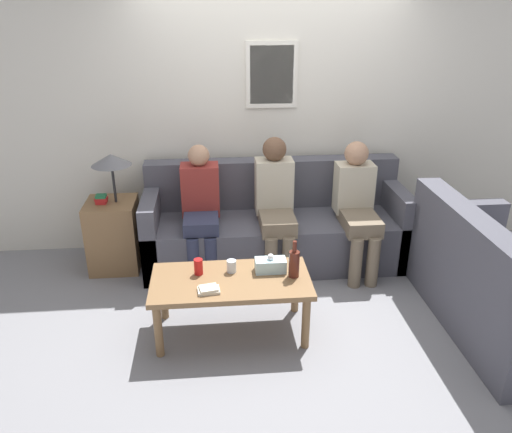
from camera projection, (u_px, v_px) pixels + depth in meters
The scene contains 14 objects.
ground_plane at pixel (281, 284), 4.46m from camera, with size 16.00×16.00×0.00m, color gray.
wall_back at pixel (271, 117), 4.78m from camera, with size 9.00×0.08×2.60m.
couch_main at pixel (275, 228), 4.77m from camera, with size 2.43×0.81×0.93m.
couch_side at pixel (494, 288), 3.78m from camera, with size 0.81×1.65×0.93m.
coffee_table at pixel (231, 286), 3.67m from camera, with size 1.17×0.58×0.46m.
side_table_with_lamp at pixel (114, 229), 4.60m from camera, with size 0.45×0.45×1.10m.
wine_bottle at pixel (294, 263), 3.64m from camera, with size 0.08×0.08×0.29m.
drinking_glass at pixel (232, 266), 3.72m from camera, with size 0.07×0.07×0.09m.
book_stack at pixel (209, 290), 3.48m from camera, with size 0.16×0.12×0.04m.
soda_can at pixel (198, 267), 3.69m from camera, with size 0.07×0.07×0.12m.
tissue_box at pixel (271, 265), 3.73m from camera, with size 0.23×0.12×0.14m.
person_left at pixel (201, 206), 4.46m from camera, with size 0.34×0.58×1.17m.
person_middle at pixel (276, 201), 4.50m from camera, with size 0.34×0.63×1.22m.
person_right at pixel (357, 203), 4.50m from camera, with size 0.34×0.65×1.18m.
Camera 1 is at (-0.58, -3.81, 2.34)m, focal length 35.00 mm.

